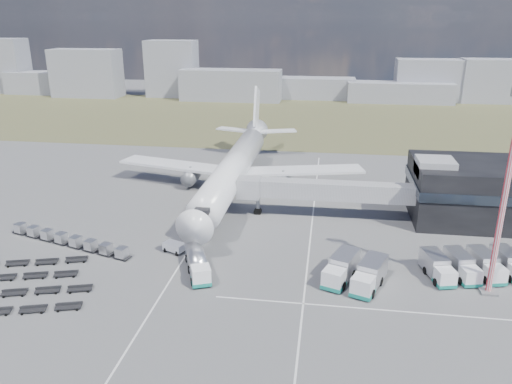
# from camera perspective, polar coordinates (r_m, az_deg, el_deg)

# --- Properties ---
(ground) EXTENTS (420.00, 420.00, 0.00)m
(ground) POSITION_cam_1_polar(r_m,az_deg,el_deg) (72.34, -7.08, -8.24)
(ground) COLOR #565659
(ground) RESTS_ON ground
(grass_strip) EXTENTS (420.00, 90.00, 0.01)m
(grass_strip) POSITION_cam_1_polar(r_m,az_deg,el_deg) (175.74, 2.41, 8.44)
(grass_strip) COLOR #4F4F2F
(grass_strip) RESTS_ON ground
(lane_markings) EXTENTS (47.12, 110.00, 0.01)m
(lane_markings) POSITION_cam_1_polar(r_m,az_deg,el_deg) (73.17, 1.01, -7.74)
(lane_markings) COLOR silver
(lane_markings) RESTS_ON ground
(terminal) EXTENTS (30.40, 16.40, 11.00)m
(terminal) POSITION_cam_1_polar(r_m,az_deg,el_deg) (94.83, 26.25, 0.08)
(terminal) COLOR black
(terminal) RESTS_ON ground
(jet_bridge) EXTENTS (30.30, 3.80, 7.05)m
(jet_bridge) POSITION_cam_1_polar(r_m,az_deg,el_deg) (86.79, 6.55, 0.22)
(jet_bridge) COLOR #939399
(jet_bridge) RESTS_ON ground
(airliner) EXTENTS (51.59, 64.53, 17.62)m
(airliner) POSITION_cam_1_polar(r_m,az_deg,el_deg) (99.72, -2.35, 3.03)
(airliner) COLOR white
(airliner) RESTS_ON ground
(skyline) EXTENTS (296.89, 23.75, 24.16)m
(skyline) POSITION_cam_1_polar(r_m,az_deg,el_deg) (217.73, 1.74, 12.80)
(skyline) COLOR gray
(skyline) RESTS_ON ground
(fuel_tanker) EXTENTS (6.08, 10.20, 3.23)m
(fuel_tanker) POSITION_cam_1_polar(r_m,az_deg,el_deg) (69.72, -6.74, -7.85)
(fuel_tanker) COLOR white
(fuel_tanker) RESTS_ON ground
(pushback_tug) EXTENTS (3.64, 2.88, 1.45)m
(pushback_tug) POSITION_cam_1_polar(r_m,az_deg,el_deg) (76.16, -9.32, -6.26)
(pushback_tug) COLOR white
(pushback_tug) RESTS_ON ground
(catering_truck) EXTENTS (3.47, 6.35, 2.76)m
(catering_truck) POSITION_cam_1_polar(r_m,az_deg,el_deg) (100.49, 3.04, 0.83)
(catering_truck) COLOR white
(catering_truck) RESTS_ON ground
(service_trucks_near) EXTENTS (8.95, 9.70, 3.17)m
(service_trucks_near) POSITION_cam_1_polar(r_m,az_deg,el_deg) (67.62, 11.26, -8.92)
(service_trucks_near) COLOR white
(service_trucks_near) RESTS_ON ground
(service_trucks_far) EXTENTS (14.02, 9.85, 2.82)m
(service_trucks_far) POSITION_cam_1_polar(r_m,az_deg,el_deg) (74.42, 23.64, -7.70)
(service_trucks_far) COLOR white
(service_trucks_far) RESTS_ON ground
(uld_row) EXTENTS (22.59, 8.24, 1.57)m
(uld_row) POSITION_cam_1_polar(r_m,az_deg,el_deg) (82.30, -20.65, -5.14)
(uld_row) COLOR black
(uld_row) RESTS_ON ground
(floodlight_mast) EXTENTS (2.45, 2.02, 26.14)m
(floodlight_mast) POSITION_cam_1_polar(r_m,az_deg,el_deg) (66.56, 26.55, -0.45)
(floodlight_mast) COLOR red
(floodlight_mast) RESTS_ON ground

